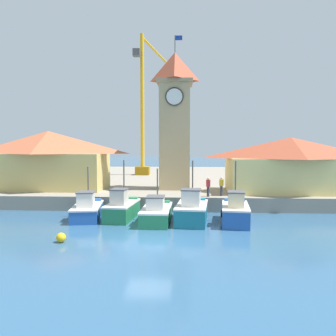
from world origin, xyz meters
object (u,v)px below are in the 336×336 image
at_px(port_crane_near, 143,120).
at_px(mooring_buoy, 61,238).
at_px(fishing_boat_left_inner, 157,213).
at_px(warehouse_right, 291,164).
at_px(warehouse_left, 49,159).
at_px(dock_worker_near_tower, 221,186).
at_px(fishing_boat_center, 235,212).
at_px(dock_worker_along_quay, 208,187).
at_px(fishing_boat_mid_left, 192,210).
at_px(fishing_boat_left_outer, 122,208).
at_px(fishing_boat_far_left, 87,209).
at_px(clock_tower, 175,117).

bearing_deg(port_crane_near, mooring_buoy, -91.48).
height_order(fishing_boat_left_inner, warehouse_right, warehouse_right).
height_order(warehouse_right, mooring_buoy, warehouse_right).
distance_m(fishing_boat_left_inner, warehouse_right, 14.24).
distance_m(warehouse_left, dock_worker_near_tower, 16.97).
xyz_separation_m(fishing_boat_center, dock_worker_along_quay, (-1.61, 4.35, 1.24)).
bearing_deg(fishing_boat_mid_left, port_crane_near, 104.98).
relative_size(fishing_boat_mid_left, dock_worker_along_quay, 2.82).
bearing_deg(dock_worker_along_quay, fishing_boat_mid_left, -109.04).
bearing_deg(fishing_boat_left_outer, warehouse_right, 24.76).
xyz_separation_m(fishing_boat_left_outer, fishing_boat_center, (8.22, -0.98, 0.02)).
relative_size(fishing_boat_left_inner, fishing_boat_center, 1.06).
distance_m(warehouse_left, dock_worker_along_quay, 15.97).
bearing_deg(warehouse_left, fishing_boat_far_left, -51.09).
bearing_deg(mooring_buoy, clock_tower, 67.71).
height_order(clock_tower, port_crane_near, port_crane_near).
relative_size(warehouse_right, mooring_buoy, 21.49).
xyz_separation_m(fishing_boat_left_inner, port_crane_near, (-4.16, 24.99, 8.63)).
xyz_separation_m(clock_tower, mooring_buoy, (-5.94, -14.48, -7.99)).
xyz_separation_m(fishing_boat_far_left, fishing_boat_center, (10.83, -0.93, 0.12)).
relative_size(warehouse_left, warehouse_right, 0.97).
bearing_deg(clock_tower, warehouse_right, -9.25).
height_order(warehouse_right, dock_worker_along_quay, warehouse_right).
bearing_deg(warehouse_right, fishing_boat_far_left, -158.51).
distance_m(fishing_boat_mid_left, warehouse_left, 16.47).
distance_m(fishing_boat_center, mooring_buoy, 11.70).
bearing_deg(fishing_boat_far_left, mooring_buoy, -86.87).
xyz_separation_m(port_crane_near, mooring_buoy, (-0.78, -30.22, -9.04)).
bearing_deg(dock_worker_near_tower, fishing_boat_mid_left, -119.30).
bearing_deg(fishing_boat_center, mooring_buoy, -153.94).
height_order(fishing_boat_left_outer, port_crane_near, port_crane_near).
bearing_deg(clock_tower, fishing_boat_center, -63.99).
bearing_deg(fishing_boat_left_outer, port_crane_near, 93.55).
distance_m(fishing_boat_left_outer, dock_worker_along_quay, 7.53).
distance_m(fishing_boat_left_outer, warehouse_left, 11.93).
bearing_deg(fishing_boat_left_inner, port_crane_near, 99.44).
height_order(fishing_boat_left_inner, fishing_boat_mid_left, fishing_boat_mid_left).
bearing_deg(port_crane_near, dock_worker_along_quay, -68.64).
height_order(warehouse_left, port_crane_near, port_crane_near).
xyz_separation_m(fishing_boat_far_left, fishing_boat_left_inner, (5.27, -0.83, -0.02)).
xyz_separation_m(fishing_boat_mid_left, port_crane_near, (-6.67, 24.91, 8.47)).
relative_size(fishing_boat_mid_left, warehouse_left, 0.40).
bearing_deg(warehouse_right, fishing_boat_center, -128.90).
xyz_separation_m(mooring_buoy, dock_worker_near_tower, (10.03, 9.91, 1.78)).
height_order(fishing_boat_far_left, fishing_boat_left_inner, fishing_boat_far_left).
bearing_deg(dock_worker_near_tower, dock_worker_along_quay, -159.48).
xyz_separation_m(fishing_boat_left_outer, fishing_boat_left_inner, (2.66, -0.89, -0.11)).
xyz_separation_m(fishing_boat_center, mooring_buoy, (-10.50, -5.13, -0.55)).
distance_m(fishing_boat_mid_left, warehouse_right, 12.17).
xyz_separation_m(dock_worker_near_tower, dock_worker_along_quay, (-1.14, -0.43, 0.00)).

